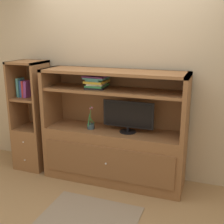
{
  "coord_description": "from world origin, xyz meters",
  "views": [
    {
      "loc": [
        1.18,
        -2.9,
        1.91
      ],
      "look_at": [
        0.0,
        0.35,
        0.95
      ],
      "focal_mm": 46.52,
      "sensor_mm": 36.0,
      "label": 1
    }
  ],
  "objects_px": {
    "potted_plant": "(91,125)",
    "magazine_stack": "(97,82)",
    "tv_monitor": "(128,116)",
    "upright_book_row": "(24,88)",
    "bookshelf_tall": "(33,132)",
    "media_console": "(113,145)"
  },
  "relations": [
    {
      "from": "magazine_stack",
      "to": "bookshelf_tall",
      "type": "distance_m",
      "value": 1.28
    },
    {
      "from": "potted_plant",
      "to": "upright_book_row",
      "type": "distance_m",
      "value": 1.11
    },
    {
      "from": "potted_plant",
      "to": "magazine_stack",
      "type": "bearing_deg",
      "value": 41.5
    },
    {
      "from": "tv_monitor",
      "to": "bookshelf_tall",
      "type": "relative_size",
      "value": 0.42
    },
    {
      "from": "upright_book_row",
      "to": "magazine_stack",
      "type": "bearing_deg",
      "value": 0.02
    },
    {
      "from": "tv_monitor",
      "to": "bookshelf_tall",
      "type": "bearing_deg",
      "value": 178.95
    },
    {
      "from": "potted_plant",
      "to": "upright_book_row",
      "type": "bearing_deg",
      "value": 176.74
    },
    {
      "from": "media_console",
      "to": "magazine_stack",
      "type": "relative_size",
      "value": 5.7
    },
    {
      "from": "tv_monitor",
      "to": "magazine_stack",
      "type": "xyz_separation_m",
      "value": [
        -0.42,
        0.02,
        0.4
      ]
    },
    {
      "from": "potted_plant",
      "to": "bookshelf_tall",
      "type": "distance_m",
      "value": 0.97
    },
    {
      "from": "media_console",
      "to": "upright_book_row",
      "type": "xyz_separation_m",
      "value": [
        -1.32,
        -0.0,
        0.66
      ]
    },
    {
      "from": "tv_monitor",
      "to": "upright_book_row",
      "type": "xyz_separation_m",
      "value": [
        -1.51,
        0.02,
        0.24
      ]
    },
    {
      "from": "potted_plant",
      "to": "magazine_stack",
      "type": "height_order",
      "value": "magazine_stack"
    },
    {
      "from": "bookshelf_tall",
      "to": "upright_book_row",
      "type": "xyz_separation_m",
      "value": [
        -0.08,
        -0.01,
        0.63
      ]
    },
    {
      "from": "magazine_stack",
      "to": "media_console",
      "type": "bearing_deg",
      "value": 0.88
    },
    {
      "from": "magazine_stack",
      "to": "tv_monitor",
      "type": "bearing_deg",
      "value": -2.44
    },
    {
      "from": "tv_monitor",
      "to": "potted_plant",
      "type": "xyz_separation_m",
      "value": [
        -0.49,
        -0.04,
        -0.16
      ]
    },
    {
      "from": "potted_plant",
      "to": "bookshelf_tall",
      "type": "height_order",
      "value": "bookshelf_tall"
    },
    {
      "from": "media_console",
      "to": "magazine_stack",
      "type": "height_order",
      "value": "media_console"
    },
    {
      "from": "potted_plant",
      "to": "upright_book_row",
      "type": "height_order",
      "value": "upright_book_row"
    },
    {
      "from": "tv_monitor",
      "to": "magazine_stack",
      "type": "bearing_deg",
      "value": 177.56
    },
    {
      "from": "media_console",
      "to": "bookshelf_tall",
      "type": "bearing_deg",
      "value": 179.77
    }
  ]
}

